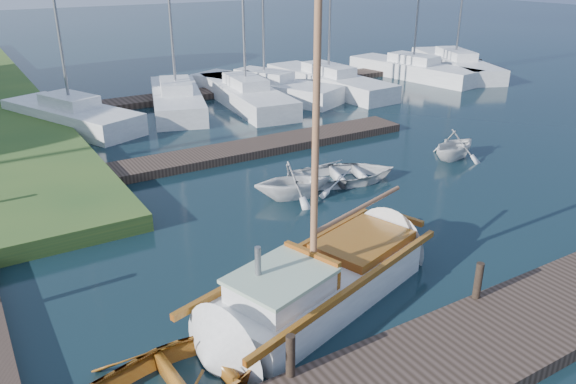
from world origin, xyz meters
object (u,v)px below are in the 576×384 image
marina_boat_0 (71,114)px  marina_boat_4 (328,80)px  sailboat (323,283)px  tender_c (344,171)px  marina_boat_2 (246,93)px  marina_boat_7 (455,63)px  tender_d (455,142)px  dinghy (188,369)px  marina_boat_1 (177,97)px  marina_boat_6 (413,68)px  mooring_post_1 (290,356)px  marina_boat_3 (264,86)px  mooring_post_2 (478,281)px  tender_b (293,178)px

marina_boat_0 → marina_boat_4: size_ratio=0.96×
sailboat → tender_c: bearing=32.4°
marina_boat_2 → marina_boat_7: bearing=-80.8°
tender_d → marina_boat_4: (2.70, 11.81, -0.04)m
tender_c → marina_boat_4: size_ratio=0.31×
dinghy → tender_d: bearing=-68.1°
marina_boat_1 → marina_boat_4: (8.69, -0.31, -0.01)m
dinghy → marina_boat_6: bearing=-54.1°
mooring_post_1 → marina_boat_3: marina_boat_3 is taller
sailboat → marina_boat_3: 19.03m
dinghy → marina_boat_0: size_ratio=0.35×
dinghy → tender_c: size_ratio=1.06×
marina_boat_3 → marina_boat_6: (10.25, -0.20, -0.00)m
dinghy → tender_c: 10.15m
marina_boat_4 → marina_boat_0: bearing=87.7°
dinghy → marina_boat_0: marina_boat_0 is taller
mooring_post_1 → marina_boat_7: 30.70m
marina_boat_2 → dinghy: bearing=156.4°
marina_boat_3 → sailboat: bearing=129.9°
mooring_post_2 → marina_boat_2: (4.14, 18.30, -0.12)m
tender_b → marina_boat_3: marina_boat_3 is taller
mooring_post_2 → tender_c: bearing=74.4°
sailboat → marina_boat_3: marina_boat_3 is taller
marina_boat_0 → marina_boat_4: (13.70, 0.25, -0.01)m
mooring_post_2 → marina_boat_1: size_ratio=0.07×
mooring_post_1 → sailboat: size_ratio=0.08×
mooring_post_2 → dinghy: bearing=170.9°
marina_boat_7 → mooring_post_2: bearing=156.4°
mooring_post_2 → marina_boat_7: bearing=44.2°
tender_d → marina_boat_7: size_ratio=0.20×
marina_boat_2 → marina_boat_7: marina_boat_2 is taller
marina_boat_3 → marina_boat_7: (13.87, -0.19, -0.00)m
marina_boat_1 → dinghy: bearing=176.8°
marina_boat_6 → marina_boat_7: (3.62, 0.01, 0.00)m
mooring_post_1 → marina_boat_4: 23.51m
marina_boat_3 → marina_boat_6: bearing=-115.9°
tender_c → mooring_post_1: bearing=155.1°
tender_b → sailboat: bearing=170.2°
tender_d → marina_boat_4: marina_boat_4 is taller
marina_boat_4 → marina_boat_6: marina_boat_4 is taller
tender_d → marina_boat_0: (-11.00, 11.57, -0.03)m
mooring_post_2 → sailboat: size_ratio=0.08×
tender_c → sailboat: bearing=156.7°
mooring_post_1 → dinghy: 1.75m
marina_boat_1 → marina_boat_6: 15.11m
sailboat → marina_boat_0: bearing=78.8°
marina_boat_6 → marina_boat_7: 3.62m
tender_b → marina_boat_7: bearing=-43.4°
dinghy → marina_boat_4: 23.67m
mooring_post_2 → marina_boat_4: bearing=63.2°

